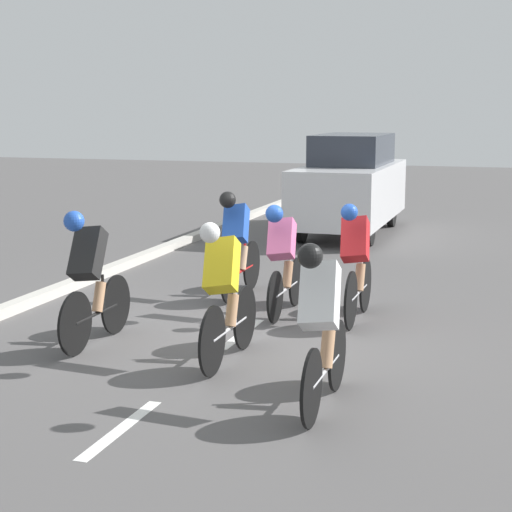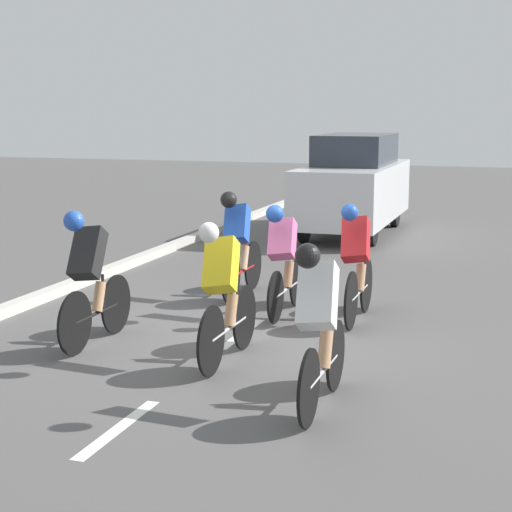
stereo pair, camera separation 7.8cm
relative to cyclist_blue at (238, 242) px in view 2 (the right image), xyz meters
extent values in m
plane|color=#565454|center=(-0.70, 1.94, -0.80)|extent=(60.00, 60.00, 0.00)
cube|color=white|center=(-0.70, 5.07, -0.79)|extent=(0.12, 1.40, 0.01)
cube|color=white|center=(-0.70, 1.87, -0.79)|extent=(0.12, 1.40, 0.01)
cube|color=white|center=(-0.70, -1.33, -0.79)|extent=(0.12, 1.40, 0.01)
cube|color=beige|center=(2.50, 1.87, -0.73)|extent=(0.20, 28.66, 0.14)
cylinder|color=black|center=(-0.03, -0.56, -0.44)|extent=(0.03, 0.72, 0.72)
cylinder|color=black|center=(-0.03, 0.40, -0.44)|extent=(0.03, 0.72, 0.72)
cylinder|color=red|center=(-0.03, -0.08, -0.44)|extent=(0.04, 0.97, 0.04)
cylinder|color=red|center=(-0.03, -0.25, -0.23)|extent=(0.04, 0.04, 0.42)
cylinder|color=#1999D8|center=(-0.03, -0.13, -0.34)|extent=(0.07, 0.07, 0.16)
cylinder|color=#DBAD84|center=(-0.03, -0.15, -0.26)|extent=(0.12, 0.23, 0.36)
cube|color=blue|center=(0.01, 0.02, 0.25)|extent=(0.40, 0.47, 0.60)
sphere|color=black|center=(0.06, 0.24, 0.61)|extent=(0.23, 0.23, 0.23)
cylinder|color=black|center=(-1.88, 0.31, -0.44)|extent=(0.03, 0.71, 0.71)
cylinder|color=black|center=(-1.88, 1.28, -0.44)|extent=(0.03, 0.71, 0.71)
cylinder|color=#B7B7BC|center=(-1.88, 0.79, -0.44)|extent=(0.04, 0.97, 0.04)
cylinder|color=#B7B7BC|center=(-1.88, 0.62, -0.23)|extent=(0.04, 0.04, 0.42)
cylinder|color=green|center=(-1.88, 0.74, -0.34)|extent=(0.07, 0.07, 0.16)
cylinder|color=tan|center=(-1.88, 0.72, -0.26)|extent=(0.12, 0.23, 0.36)
cube|color=red|center=(-1.85, 0.89, 0.25)|extent=(0.39, 0.48, 0.60)
sphere|color=blue|center=(-1.81, 1.11, 0.61)|extent=(0.21, 0.21, 0.21)
cylinder|color=black|center=(0.74, 2.30, -0.44)|extent=(0.03, 0.70, 0.70)
cylinder|color=black|center=(0.74, 3.26, -0.44)|extent=(0.03, 0.70, 0.70)
cylinder|color=black|center=(0.74, 2.78, -0.44)|extent=(0.04, 0.96, 0.04)
cylinder|color=black|center=(0.74, 2.61, -0.23)|extent=(0.04, 0.04, 0.42)
cylinder|color=white|center=(0.74, 2.73, -0.34)|extent=(0.07, 0.07, 0.16)
cylinder|color=tan|center=(0.74, 2.71, -0.26)|extent=(0.12, 0.23, 0.36)
cube|color=black|center=(0.77, 2.88, 0.26)|extent=(0.38, 0.50, 0.62)
sphere|color=blue|center=(0.80, 3.10, 0.65)|extent=(0.23, 0.23, 0.23)
cylinder|color=black|center=(-0.93, 2.45, -0.44)|extent=(0.03, 0.72, 0.72)
cylinder|color=black|center=(-0.93, 3.49, -0.44)|extent=(0.03, 0.72, 0.72)
cylinder|color=#B7B7BC|center=(-0.93, 2.97, -0.44)|extent=(0.04, 1.03, 0.04)
cylinder|color=#B7B7BC|center=(-0.93, 2.79, -0.23)|extent=(0.04, 0.04, 0.42)
cylinder|color=green|center=(-0.93, 2.92, -0.34)|extent=(0.07, 0.07, 0.16)
cylinder|color=tan|center=(-0.93, 2.89, -0.26)|extent=(0.12, 0.23, 0.36)
cube|color=yellow|center=(-0.88, 3.07, 0.26)|extent=(0.41, 0.48, 0.62)
sphere|color=white|center=(-0.84, 3.29, 0.63)|extent=(0.21, 0.21, 0.21)
cylinder|color=black|center=(-0.92, 0.25, -0.47)|extent=(0.03, 0.66, 0.66)
cylinder|color=black|center=(-0.92, 1.25, -0.47)|extent=(0.03, 0.66, 0.66)
cylinder|color=#B7B7BC|center=(-0.92, 0.75, -0.47)|extent=(0.04, 1.00, 0.04)
cylinder|color=#B7B7BC|center=(-0.92, 0.57, -0.26)|extent=(0.04, 0.04, 0.42)
cylinder|color=white|center=(-0.92, 0.70, -0.37)|extent=(0.07, 0.07, 0.16)
cylinder|color=tan|center=(-0.92, 0.67, -0.29)|extent=(0.12, 0.23, 0.36)
cube|color=pink|center=(-0.89, 0.85, 0.20)|extent=(0.39, 0.45, 0.57)
sphere|color=blue|center=(-0.86, 1.07, 0.55)|extent=(0.23, 0.23, 0.23)
cylinder|color=black|center=(-2.21, 3.52, -0.46)|extent=(0.03, 0.68, 0.68)
cylinder|color=black|center=(-2.21, 4.53, -0.46)|extent=(0.03, 0.68, 0.68)
cylinder|color=#B7B7BC|center=(-2.21, 4.03, -0.46)|extent=(0.04, 1.01, 0.04)
cylinder|color=#B7B7BC|center=(-2.21, 3.85, -0.25)|extent=(0.04, 0.04, 0.42)
cylinder|color=yellow|center=(-2.21, 3.98, -0.36)|extent=(0.07, 0.07, 0.16)
cylinder|color=tan|center=(-2.21, 3.95, -0.28)|extent=(0.12, 0.23, 0.36)
cube|color=white|center=(-2.17, 4.13, 0.25)|extent=(0.39, 0.50, 0.62)
sphere|color=black|center=(-2.14, 4.35, 0.64)|extent=(0.22, 0.22, 0.22)
cylinder|color=black|center=(-0.98, -5.05, -0.48)|extent=(0.14, 0.64, 0.64)
cylinder|color=black|center=(0.38, -5.05, -0.48)|extent=(0.14, 0.64, 0.64)
cylinder|color=black|center=(-0.98, -7.86, -0.48)|extent=(0.14, 0.64, 0.64)
cylinder|color=black|center=(0.38, -7.86, -0.48)|extent=(0.14, 0.64, 0.64)
cube|color=silver|center=(-0.30, -6.46, 0.09)|extent=(1.70, 4.53, 1.14)
cube|color=#2D333D|center=(-0.30, -6.68, 0.98)|extent=(1.39, 2.49, 0.63)
camera|label=1|loc=(-3.84, 11.22, 1.88)|focal=60.00mm
camera|label=2|loc=(-3.92, 11.19, 1.88)|focal=60.00mm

